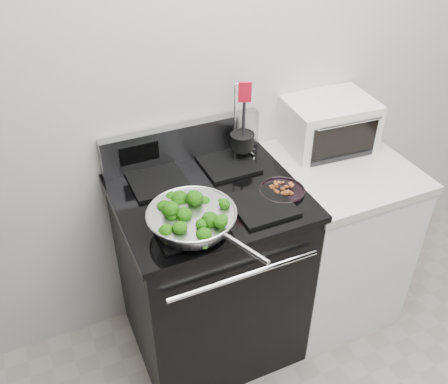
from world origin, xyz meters
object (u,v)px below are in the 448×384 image
skillet (192,219)px  bacon_plate (282,189)px  utensil_holder (242,145)px  toaster_oven (328,123)px  gas_range (210,271)px

skillet → bacon_plate: skillet is taller
utensil_holder → skillet: bearing=-113.2°
skillet → utensil_holder: 0.56m
utensil_holder → toaster_oven: size_ratio=0.89×
bacon_plate → utensil_holder: (-0.04, 0.31, 0.05)m
toaster_oven → bacon_plate: bearing=-140.7°
gas_range → toaster_oven: bearing=14.3°
gas_range → bacon_plate: size_ratio=5.71×
bacon_plate → utensil_holder: size_ratio=0.51×
bacon_plate → utensil_holder: bearing=96.8°
gas_range → bacon_plate: 0.57m
bacon_plate → skillet: bearing=-170.1°
bacon_plate → toaster_oven: size_ratio=0.45×
toaster_oven → gas_range: bearing=-161.7°
bacon_plate → utensil_holder: 0.32m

